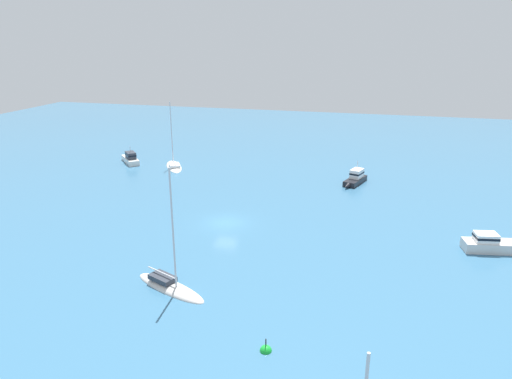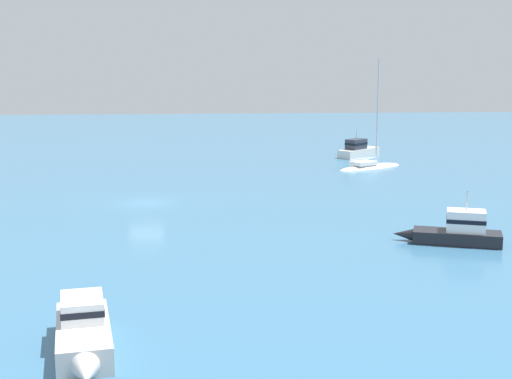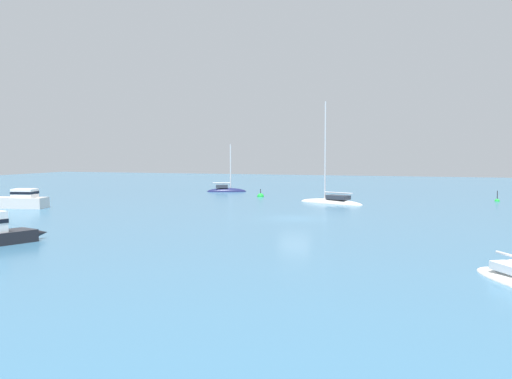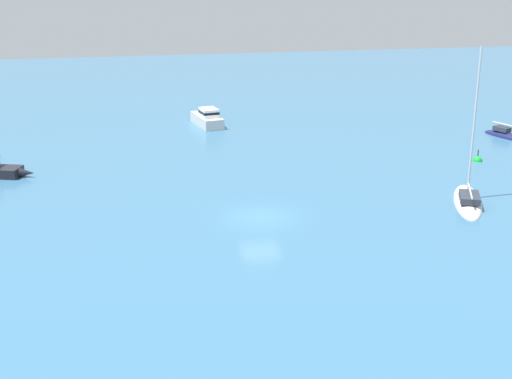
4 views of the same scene
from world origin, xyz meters
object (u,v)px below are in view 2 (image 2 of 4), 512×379
at_px(motor_cruiser, 457,231).
at_px(ketch_1, 370,167).
at_px(launch, 83,333).
at_px(powerboat, 359,150).

xyz_separation_m(motor_cruiser, ketch_1, (-1.46, -28.47, -0.63)).
bearing_deg(launch, motor_cruiser, 116.76).
distance_m(motor_cruiser, powerboat, 36.66).
distance_m(powerboat, ketch_1, 8.18).
bearing_deg(powerboat, launch, -155.49).
relative_size(motor_cruiser, launch, 0.93).
height_order(motor_cruiser, powerboat, motor_cruiser).
xyz_separation_m(launch, powerboat, (-21.01, -50.74, 0.00)).
height_order(launch, ketch_1, ketch_1).
relative_size(powerboat, ketch_1, 0.54).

